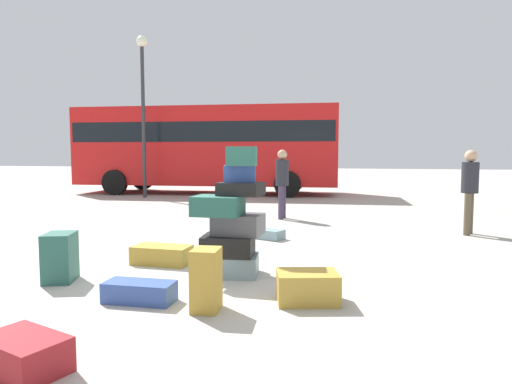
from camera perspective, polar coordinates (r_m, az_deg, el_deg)
ground_plane at (r=5.74m, az=-4.48°, el=-10.23°), size 80.00×80.00×0.00m
suitcase_tower at (r=5.56m, az=-3.06°, el=-4.06°), size 0.82×0.64×1.58m
suitcase_tan_left_side at (r=4.69m, az=6.48°, el=-11.77°), size 0.69×0.56×0.31m
suitcase_teal_upright_blue at (r=5.82m, az=-23.38°, el=-7.53°), size 0.43×0.49×0.57m
suitcase_navy_foreground_far at (r=4.82m, az=-14.41°, el=-12.05°), size 0.71×0.32×0.21m
suitcase_slate_foreground_near at (r=8.00m, az=1.36°, el=-5.28°), size 0.67×0.51×0.17m
suitcase_tan_white_trunk at (r=6.34m, az=-11.72°, el=-7.72°), size 0.79×0.43×0.25m
suitcase_tan_behind_tower at (r=4.42m, az=-6.27°, el=-10.88°), size 0.28×0.33×0.60m
suitcase_maroon_right_side at (r=3.67m, az=-27.11°, el=-17.66°), size 0.70×0.56×0.25m
person_bearded_onlooker at (r=9.19m, az=25.26°, el=0.86°), size 0.30×0.32×1.56m
person_tourist_with_camera at (r=10.35m, az=3.31°, el=1.78°), size 0.30×0.34×1.57m
parked_bus at (r=17.09m, az=-6.10°, el=5.99°), size 9.70×3.21×3.15m
lamp_post at (r=15.91m, az=-14.03°, el=12.19°), size 0.36×0.36×5.35m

